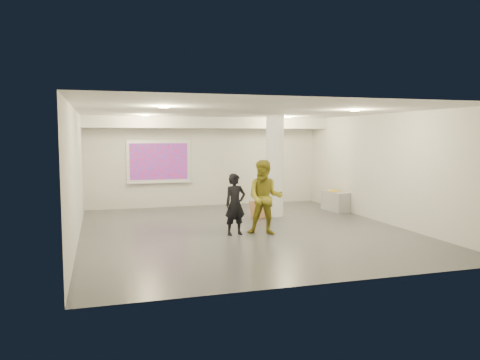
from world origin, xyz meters
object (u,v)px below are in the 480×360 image
object	(u,v)px
credenza	(335,201)
man	(265,198)
column	(275,166)
woman	(235,204)
projection_screen	(159,162)

from	to	relation	value
credenza	man	world-z (taller)	man
column	woman	size ratio (longest dim) A/B	2.01
man	column	bearing A→B (deg)	89.23
projection_screen	woman	world-z (taller)	projection_screen
credenza	man	distance (m)	4.42
woman	projection_screen	bearing A→B (deg)	92.77
projection_screen	credenza	bearing A→B (deg)	-23.38
projection_screen	woman	distance (m)	5.12
woman	credenza	bearing A→B (deg)	21.27
credenza	man	size ratio (longest dim) A/B	0.59
projection_screen	woman	bearing A→B (deg)	-76.03
credenza	projection_screen	bearing A→B (deg)	152.05
credenza	woman	world-z (taller)	woman
column	credenza	size ratio (longest dim) A/B	2.83
column	projection_screen	bearing A→B (deg)	139.44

